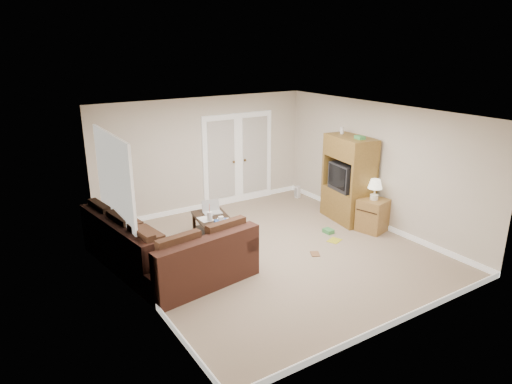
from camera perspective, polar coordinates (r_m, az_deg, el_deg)
floor at (r=8.33m, az=2.33°, el=-7.42°), size 5.50×5.50×0.00m
ceiling at (r=7.60m, az=2.57°, el=9.85°), size 5.00×5.50×0.02m
wall_left at (r=6.83m, az=-15.05°, el=-2.58°), size 0.02×5.50×2.50m
wall_right at (r=9.48m, az=14.95°, el=3.21°), size 0.02×5.50×2.50m
wall_back at (r=10.17m, az=-6.49°, el=4.70°), size 5.00×0.02×2.50m
wall_front at (r=5.98m, az=17.77°, el=-5.86°), size 5.00×0.02×2.50m
baseboards at (r=8.31m, az=2.33°, el=-7.11°), size 5.00×5.50×0.10m
french_doors at (r=10.58m, az=-2.23°, el=4.14°), size 1.80×0.05×2.13m
window_left at (r=7.67m, az=-17.31°, el=1.84°), size 0.05×1.92×1.42m
sectional_sofa at (r=7.66m, az=-11.77°, el=-7.46°), size 2.22×2.87×0.86m
coffee_table at (r=8.60m, az=-5.17°, el=-4.70°), size 0.79×1.27×0.81m
tv_armoire at (r=9.68m, az=11.48°, el=1.65°), size 0.77×1.20×1.93m
side_cabinet at (r=9.36m, az=14.39°, el=-2.49°), size 0.62×0.62×1.07m
space_heater at (r=11.13m, az=5.24°, el=0.01°), size 0.14×0.12×0.29m
floor_magazine at (r=8.88m, az=9.78°, el=-5.99°), size 0.33×0.30×0.01m
floor_greenbox at (r=9.19m, az=9.03°, el=-4.84°), size 0.16×0.21×0.08m
floor_book at (r=8.27m, az=6.87°, el=-7.70°), size 0.23×0.25×0.02m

